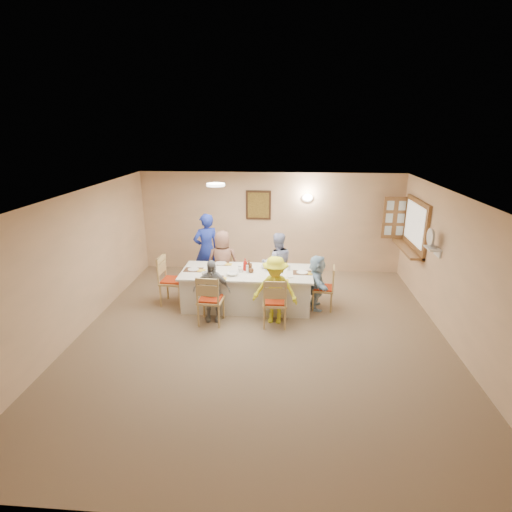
# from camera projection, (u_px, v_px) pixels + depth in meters

# --- Properties ---
(ground) EXTENTS (7.00, 7.00, 0.00)m
(ground) POSITION_uv_depth(u_px,v_px,m) (261.00, 337.00, 7.10)
(ground) COLOR brown
(room_walls) EXTENTS (7.00, 7.00, 7.00)m
(room_walls) POSITION_uv_depth(u_px,v_px,m) (261.00, 256.00, 6.62)
(room_walls) COLOR tan
(room_walls) RESTS_ON ground
(wall_picture) EXTENTS (0.62, 0.05, 0.72)m
(wall_picture) POSITION_uv_depth(u_px,v_px,m) (258.00, 205.00, 9.87)
(wall_picture) COLOR #402416
(wall_picture) RESTS_ON room_walls
(wall_sconce) EXTENTS (0.26, 0.09, 0.18)m
(wall_sconce) POSITION_uv_depth(u_px,v_px,m) (308.00, 198.00, 9.69)
(wall_sconce) COLOR white
(wall_sconce) RESTS_ON room_walls
(ceiling_light) EXTENTS (0.36, 0.36, 0.05)m
(ceiling_light) POSITION_uv_depth(u_px,v_px,m) (216.00, 185.00, 7.82)
(ceiling_light) COLOR white
(ceiling_light) RESTS_ON room_walls
(serving_hatch) EXTENTS (0.06, 1.50, 1.15)m
(serving_hatch) POSITION_uv_depth(u_px,v_px,m) (416.00, 226.00, 8.67)
(serving_hatch) COLOR brown
(serving_hatch) RESTS_ON room_walls
(hatch_sill) EXTENTS (0.30, 1.50, 0.05)m
(hatch_sill) POSITION_uv_depth(u_px,v_px,m) (407.00, 249.00, 8.84)
(hatch_sill) COLOR brown
(hatch_sill) RESTS_ON room_walls
(shutter_door) EXTENTS (0.55, 0.04, 1.00)m
(shutter_door) POSITION_uv_depth(u_px,v_px,m) (395.00, 218.00, 9.40)
(shutter_door) COLOR brown
(shutter_door) RESTS_ON room_walls
(fan_shelf) EXTENTS (0.22, 0.36, 0.03)m
(fan_shelf) POSITION_uv_depth(u_px,v_px,m) (433.00, 248.00, 7.42)
(fan_shelf) COLOR white
(fan_shelf) RESTS_ON room_walls
(desk_fan) EXTENTS (0.30, 0.30, 0.28)m
(desk_fan) POSITION_uv_depth(u_px,v_px,m) (432.00, 241.00, 7.38)
(desk_fan) COLOR #A5A5A8
(desk_fan) RESTS_ON fan_shelf
(dining_table) EXTENTS (2.65, 1.12, 0.76)m
(dining_table) POSITION_uv_depth(u_px,v_px,m) (247.00, 289.00, 8.21)
(dining_table) COLOR white
(dining_table) RESTS_ON ground
(chair_back_left) EXTENTS (0.51, 0.51, 0.92)m
(chair_back_left) POSITION_uv_depth(u_px,v_px,m) (224.00, 271.00, 8.99)
(chair_back_left) COLOR tan
(chair_back_left) RESTS_ON ground
(chair_back_right) EXTENTS (0.51, 0.51, 0.92)m
(chair_back_right) POSITION_uv_depth(u_px,v_px,m) (277.00, 272.00, 8.90)
(chair_back_right) COLOR tan
(chair_back_right) RESTS_ON ground
(chair_front_left) EXTENTS (0.50, 0.50, 0.99)m
(chair_front_left) POSITION_uv_depth(u_px,v_px,m) (211.00, 299.00, 7.46)
(chair_front_left) COLOR tan
(chair_front_left) RESTS_ON ground
(chair_front_right) EXTENTS (0.48, 0.48, 0.97)m
(chair_front_right) POSITION_uv_depth(u_px,v_px,m) (275.00, 301.00, 7.38)
(chair_front_right) COLOR tan
(chair_front_right) RESTS_ON ground
(chair_left_end) EXTENTS (0.53, 0.53, 1.04)m
(chair_left_end) POSITION_uv_depth(u_px,v_px,m) (173.00, 280.00, 8.28)
(chair_left_end) COLOR tan
(chair_left_end) RESTS_ON ground
(chair_right_end) EXTENTS (0.48, 0.48, 0.91)m
(chair_right_end) POSITION_uv_depth(u_px,v_px,m) (323.00, 288.00, 8.07)
(chair_right_end) COLOR tan
(chair_right_end) RESTS_ON ground
(diner_back_left) EXTENTS (0.80, 0.62, 1.42)m
(diner_back_left) POSITION_uv_depth(u_px,v_px,m) (223.00, 262.00, 8.80)
(diner_back_left) COLOR brown
(diner_back_left) RESTS_ON ground
(diner_back_right) EXTENTS (0.87, 0.78, 1.40)m
(diner_back_right) POSITION_uv_depth(u_px,v_px,m) (277.00, 264.00, 8.71)
(diner_back_right) COLOR #949BC5
(diner_back_right) RESTS_ON ground
(diner_front_left) EXTENTS (0.74, 0.38, 1.21)m
(diner_front_left) POSITION_uv_depth(u_px,v_px,m) (212.00, 291.00, 7.54)
(diner_front_left) COLOR gray
(diner_front_left) RESTS_ON ground
(diner_front_right) EXTENTS (0.99, 0.74, 1.31)m
(diner_front_right) POSITION_uv_depth(u_px,v_px,m) (275.00, 290.00, 7.44)
(diner_front_right) COLOR yellow
(diner_front_right) RESTS_ON ground
(diner_right_end) EXTENTS (1.08, 0.42, 1.14)m
(diner_right_end) POSITION_uv_depth(u_px,v_px,m) (317.00, 282.00, 8.05)
(diner_right_end) COLOR #A6CAE6
(diner_right_end) RESTS_ON ground
(caregiver) EXTENTS (0.98, 0.95, 1.69)m
(caregiver) POSITION_uv_depth(u_px,v_px,m) (207.00, 249.00, 9.23)
(caregiver) COLOR #1C2EA1
(caregiver) RESTS_ON ground
(placemat_fl) EXTENTS (0.36, 0.27, 0.01)m
(placemat_fl) POSITION_uv_depth(u_px,v_px,m) (214.00, 278.00, 7.74)
(placemat_fl) COLOR #472B19
(placemat_fl) RESTS_ON dining_table
(plate_fl) EXTENTS (0.23, 0.23, 0.01)m
(plate_fl) POSITION_uv_depth(u_px,v_px,m) (214.00, 277.00, 7.73)
(plate_fl) COLOR white
(plate_fl) RESTS_ON dining_table
(napkin_fl) EXTENTS (0.15, 0.15, 0.01)m
(napkin_fl) POSITION_uv_depth(u_px,v_px,m) (223.00, 279.00, 7.67)
(napkin_fl) COLOR gold
(napkin_fl) RESTS_ON dining_table
(placemat_fr) EXTENTS (0.35, 0.26, 0.01)m
(placemat_fr) POSITION_uv_depth(u_px,v_px,m) (276.00, 280.00, 7.65)
(placemat_fr) COLOR #472B19
(placemat_fr) RESTS_ON dining_table
(plate_fr) EXTENTS (0.24, 0.24, 0.01)m
(plate_fr) POSITION_uv_depth(u_px,v_px,m) (276.00, 279.00, 7.65)
(plate_fr) COLOR white
(plate_fr) RESTS_ON dining_table
(napkin_fr) EXTENTS (0.13, 0.13, 0.01)m
(napkin_fr) POSITION_uv_depth(u_px,v_px,m) (285.00, 280.00, 7.59)
(napkin_fr) COLOR gold
(napkin_fr) RESTS_ON dining_table
(placemat_bl) EXTENTS (0.34, 0.25, 0.01)m
(placemat_bl) POSITION_uv_depth(u_px,v_px,m) (221.00, 264.00, 8.53)
(placemat_bl) COLOR #472B19
(placemat_bl) RESTS_ON dining_table
(plate_bl) EXTENTS (0.25, 0.25, 0.02)m
(plate_bl) POSITION_uv_depth(u_px,v_px,m) (221.00, 263.00, 8.53)
(plate_bl) COLOR white
(plate_bl) RESTS_ON dining_table
(napkin_bl) EXTENTS (0.13, 0.13, 0.01)m
(napkin_bl) POSITION_uv_depth(u_px,v_px,m) (229.00, 264.00, 8.47)
(napkin_bl) COLOR gold
(napkin_bl) RESTS_ON dining_table
(placemat_br) EXTENTS (0.36, 0.27, 0.01)m
(placemat_br) POSITION_uv_depth(u_px,v_px,m) (277.00, 265.00, 8.44)
(placemat_br) COLOR #472B19
(placemat_br) RESTS_ON dining_table
(plate_br) EXTENTS (0.23, 0.23, 0.01)m
(plate_br) POSITION_uv_depth(u_px,v_px,m) (277.00, 265.00, 8.44)
(plate_br) COLOR white
(plate_br) RESTS_ON dining_table
(napkin_br) EXTENTS (0.13, 0.13, 0.01)m
(napkin_br) POSITION_uv_depth(u_px,v_px,m) (285.00, 266.00, 8.38)
(napkin_br) COLOR gold
(napkin_br) RESTS_ON dining_table
(placemat_le) EXTENTS (0.37, 0.28, 0.01)m
(placemat_le) POSITION_uv_depth(u_px,v_px,m) (193.00, 270.00, 8.17)
(placemat_le) COLOR #472B19
(placemat_le) RESTS_ON dining_table
(plate_le) EXTENTS (0.22, 0.22, 0.01)m
(plate_le) POSITION_uv_depth(u_px,v_px,m) (193.00, 269.00, 8.17)
(plate_le) COLOR white
(plate_le) RESTS_ON dining_table
(napkin_le) EXTENTS (0.15, 0.15, 0.01)m
(napkin_le) POSITION_uv_depth(u_px,v_px,m) (202.00, 270.00, 8.11)
(napkin_le) COLOR gold
(napkin_le) RESTS_ON dining_table
(placemat_re) EXTENTS (0.37, 0.28, 0.01)m
(placemat_re) POSITION_uv_depth(u_px,v_px,m) (302.00, 273.00, 8.01)
(placemat_re) COLOR #472B19
(placemat_re) RESTS_ON dining_table
(plate_re) EXTENTS (0.23, 0.23, 0.01)m
(plate_re) POSITION_uv_depth(u_px,v_px,m) (302.00, 272.00, 8.01)
(plate_re) COLOR white
(plate_re) RESTS_ON dining_table
(napkin_re) EXTENTS (0.13, 0.13, 0.01)m
(napkin_re) POSITION_uv_depth(u_px,v_px,m) (311.00, 273.00, 7.95)
(napkin_re) COLOR gold
(napkin_re) RESTS_ON dining_table
(teacup_a) EXTENTS (0.13, 0.13, 0.09)m
(teacup_a) POSITION_uv_depth(u_px,v_px,m) (205.00, 274.00, 7.81)
(teacup_a) COLOR white
(teacup_a) RESTS_ON dining_table
(teacup_b) EXTENTS (0.13, 0.13, 0.09)m
(teacup_b) POSITION_uv_depth(u_px,v_px,m) (268.00, 262.00, 8.52)
(teacup_b) COLOR white
(teacup_b) RESTS_ON dining_table
(bowl_a) EXTENTS (0.25, 0.25, 0.06)m
(bowl_a) POSITION_uv_depth(u_px,v_px,m) (232.00, 274.00, 7.88)
(bowl_a) COLOR white
(bowl_a) RESTS_ON dining_table
(bowl_b) EXTENTS (0.25, 0.25, 0.07)m
(bowl_b) POSITION_uv_depth(u_px,v_px,m) (266.00, 267.00, 8.25)
(bowl_b) COLOR white
(bowl_b) RESTS_ON dining_table
(condiment_ketchup) EXTENTS (0.17, 0.17, 0.25)m
(condiment_ketchup) POSITION_uv_depth(u_px,v_px,m) (245.00, 265.00, 8.11)
(condiment_ketchup) COLOR red
(condiment_ketchup) RESTS_ON dining_table
(condiment_brown) EXTENTS (0.16, 0.16, 0.21)m
(condiment_brown) POSITION_uv_depth(u_px,v_px,m) (249.00, 265.00, 8.11)
(condiment_brown) COLOR #562F16
(condiment_brown) RESTS_ON dining_table
(condiment_malt) EXTENTS (0.19, 0.19, 0.14)m
(condiment_malt) POSITION_uv_depth(u_px,v_px,m) (251.00, 269.00, 8.00)
(condiment_malt) COLOR #562F16
(condiment_malt) RESTS_ON dining_table
(drinking_glass) EXTENTS (0.06, 0.06, 0.09)m
(drinking_glass) POSITION_uv_depth(u_px,v_px,m) (240.00, 268.00, 8.13)
(drinking_glass) COLOR silver
(drinking_glass) RESTS_ON dining_table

